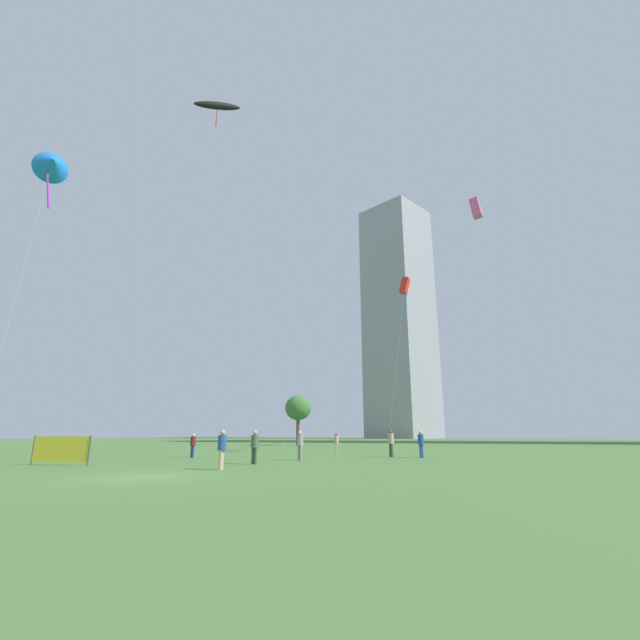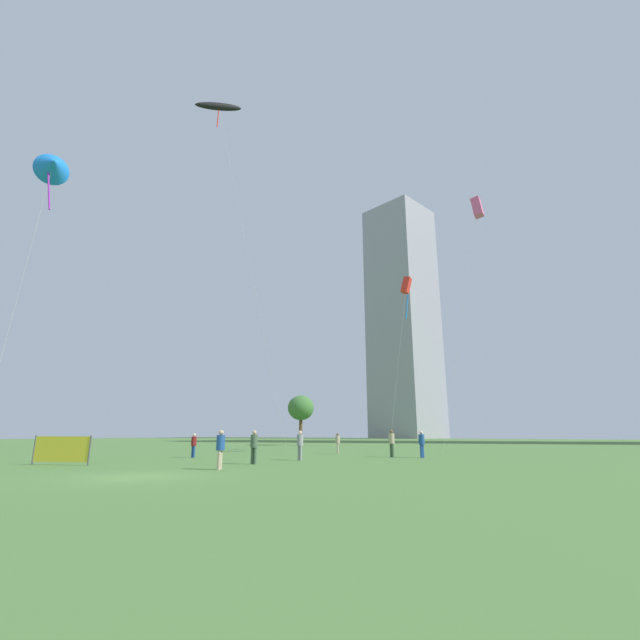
{
  "view_description": "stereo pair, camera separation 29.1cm",
  "coord_description": "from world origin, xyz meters",
  "px_view_note": "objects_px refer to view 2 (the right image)",
  "views": [
    {
      "loc": [
        14.43,
        -10.67,
        1.51
      ],
      "look_at": [
        -0.22,
        12.25,
        8.53
      ],
      "focal_mm": 24.79,
      "sensor_mm": 36.0,
      "label": 1
    },
    {
      "loc": [
        14.68,
        -10.51,
        1.51
      ],
      "look_at": [
        -0.22,
        12.25,
        8.53
      ],
      "focal_mm": 24.79,
      "sensor_mm": 36.0,
      "label": 2
    }
  ],
  "objects_px": {
    "person_standing_0": "(254,445)",
    "person_standing_4": "(300,443)",
    "kite_flying_3": "(477,208)",
    "distant_highrise_0": "(403,318)",
    "person_standing_2": "(422,442)",
    "kite_flying_0": "(219,107)",
    "person_standing_5": "(338,442)",
    "kite_flying_1": "(53,166)",
    "kite_flying_2": "(406,286)",
    "person_standing_6": "(220,447)",
    "person_standing_3": "(392,441)",
    "event_banner": "(62,449)",
    "park_tree_0": "(301,408)",
    "person_standing_1": "(194,444)"
  },
  "relations": [
    {
      "from": "person_standing_6",
      "to": "kite_flying_2",
      "type": "xyz_separation_m",
      "value": [
        -0.17,
        23.13,
        14.04
      ]
    },
    {
      "from": "kite_flying_1",
      "to": "event_banner",
      "type": "relative_size",
      "value": 6.08
    },
    {
      "from": "person_standing_0",
      "to": "event_banner",
      "type": "bearing_deg",
      "value": -152.8
    },
    {
      "from": "person_standing_3",
      "to": "person_standing_4",
      "type": "relative_size",
      "value": 1.05
    },
    {
      "from": "person_standing_0",
      "to": "person_standing_6",
      "type": "bearing_deg",
      "value": -82.06
    },
    {
      "from": "kite_flying_0",
      "to": "person_standing_5",
      "type": "bearing_deg",
      "value": 35.34
    },
    {
      "from": "event_banner",
      "to": "person_standing_5",
      "type": "bearing_deg",
      "value": 76.15
    },
    {
      "from": "distant_highrise_0",
      "to": "person_standing_4",
      "type": "bearing_deg",
      "value": -58.22
    },
    {
      "from": "kite_flying_2",
      "to": "kite_flying_0",
      "type": "bearing_deg",
      "value": -135.23
    },
    {
      "from": "kite_flying_0",
      "to": "kite_flying_1",
      "type": "distance_m",
      "value": 20.54
    },
    {
      "from": "person_standing_0",
      "to": "person_standing_4",
      "type": "relative_size",
      "value": 0.99
    },
    {
      "from": "event_banner",
      "to": "person_standing_6",
      "type": "bearing_deg",
      "value": 14.75
    },
    {
      "from": "person_standing_2",
      "to": "person_standing_1",
      "type": "bearing_deg",
      "value": -43.24
    },
    {
      "from": "person_standing_3",
      "to": "park_tree_0",
      "type": "relative_size",
      "value": 0.27
    },
    {
      "from": "kite_flying_1",
      "to": "person_standing_3",
      "type": "bearing_deg",
      "value": 52.96
    },
    {
      "from": "kite_flying_1",
      "to": "kite_flying_3",
      "type": "bearing_deg",
      "value": 53.33
    },
    {
      "from": "person_standing_2",
      "to": "kite_flying_1",
      "type": "distance_m",
      "value": 28.49
    },
    {
      "from": "person_standing_2",
      "to": "kite_flying_0",
      "type": "xyz_separation_m",
      "value": [
        -17.02,
        -3.84,
        30.94
      ]
    },
    {
      "from": "person_standing_6",
      "to": "kite_flying_1",
      "type": "bearing_deg",
      "value": -95.16
    },
    {
      "from": "park_tree_0",
      "to": "kite_flying_2",
      "type": "bearing_deg",
      "value": -30.98
    },
    {
      "from": "person_standing_4",
      "to": "event_banner",
      "type": "distance_m",
      "value": 12.46
    },
    {
      "from": "person_standing_3",
      "to": "kite_flying_3",
      "type": "xyz_separation_m",
      "value": [
        5.38,
        7.47,
        19.13
      ]
    },
    {
      "from": "person_standing_5",
      "to": "park_tree_0",
      "type": "bearing_deg",
      "value": 11.36
    },
    {
      "from": "person_standing_6",
      "to": "kite_flying_2",
      "type": "relative_size",
      "value": 0.1
    },
    {
      "from": "kite_flying_2",
      "to": "person_standing_6",
      "type": "bearing_deg",
      "value": -89.58
    },
    {
      "from": "kite_flying_3",
      "to": "park_tree_0",
      "type": "height_order",
      "value": "kite_flying_3"
    },
    {
      "from": "person_standing_2",
      "to": "kite_flying_1",
      "type": "bearing_deg",
      "value": -26.17
    },
    {
      "from": "person_standing_4",
      "to": "kite_flying_0",
      "type": "bearing_deg",
      "value": 5.14
    },
    {
      "from": "kite_flying_0",
      "to": "kite_flying_2",
      "type": "height_order",
      "value": "kite_flying_0"
    },
    {
      "from": "person_standing_0",
      "to": "event_banner",
      "type": "xyz_separation_m",
      "value": [
        -7.6,
        -5.79,
        -0.21
      ]
    },
    {
      "from": "person_standing_2",
      "to": "person_standing_6",
      "type": "height_order",
      "value": "person_standing_2"
    },
    {
      "from": "kite_flying_1",
      "to": "person_standing_1",
      "type": "bearing_deg",
      "value": 74.63
    },
    {
      "from": "person_standing_2",
      "to": "park_tree_0",
      "type": "distance_m",
      "value": 33.62
    },
    {
      "from": "park_tree_0",
      "to": "distant_highrise_0",
      "type": "height_order",
      "value": "distant_highrise_0"
    },
    {
      "from": "kite_flying_0",
      "to": "person_standing_3",
      "type": "bearing_deg",
      "value": 13.41
    },
    {
      "from": "person_standing_5",
      "to": "park_tree_0",
      "type": "distance_m",
      "value": 26.18
    },
    {
      "from": "kite_flying_3",
      "to": "distant_highrise_0",
      "type": "bearing_deg",
      "value": 115.25
    },
    {
      "from": "kite_flying_2",
      "to": "kite_flying_3",
      "type": "distance_m",
      "value": 9.23
    },
    {
      "from": "person_standing_2",
      "to": "kite_flying_3",
      "type": "bearing_deg",
      "value": 169.29
    },
    {
      "from": "person_standing_0",
      "to": "person_standing_4",
      "type": "height_order",
      "value": "person_standing_4"
    },
    {
      "from": "person_standing_6",
      "to": "park_tree_0",
      "type": "xyz_separation_m",
      "value": [
        -21.41,
        35.89,
        3.96
      ]
    },
    {
      "from": "person_standing_4",
      "to": "distant_highrise_0",
      "type": "xyz_separation_m",
      "value": [
        -44.43,
        125.85,
        41.65
      ]
    },
    {
      "from": "person_standing_1",
      "to": "kite_flying_1",
      "type": "xyz_separation_m",
      "value": [
        -2.72,
        -9.9,
        16.15
      ]
    },
    {
      "from": "person_standing_0",
      "to": "kite_flying_1",
      "type": "distance_m",
      "value": 20.41
    },
    {
      "from": "person_standing_3",
      "to": "kite_flying_2",
      "type": "bearing_deg",
      "value": 129.37
    },
    {
      "from": "person_standing_2",
      "to": "kite_flying_3",
      "type": "relative_size",
      "value": 0.08
    },
    {
      "from": "person_standing_6",
      "to": "park_tree_0",
      "type": "relative_size",
      "value": 0.25
    },
    {
      "from": "kite_flying_3",
      "to": "event_banner",
      "type": "bearing_deg",
      "value": -124.12
    },
    {
      "from": "person_standing_6",
      "to": "person_standing_0",
      "type": "bearing_deg",
      "value": 174.59
    },
    {
      "from": "kite_flying_3",
      "to": "person_standing_4",
      "type": "bearing_deg",
      "value": -121.58
    }
  ]
}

